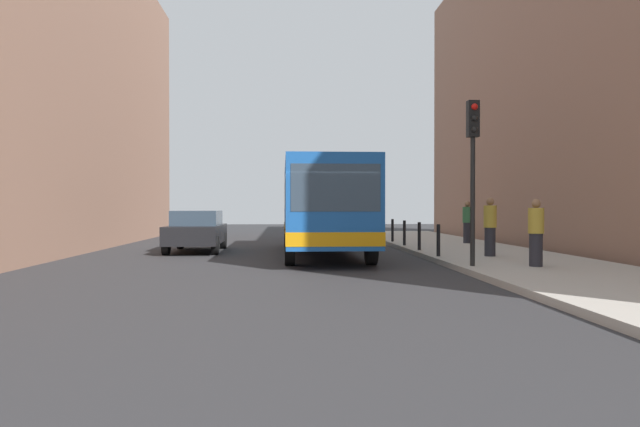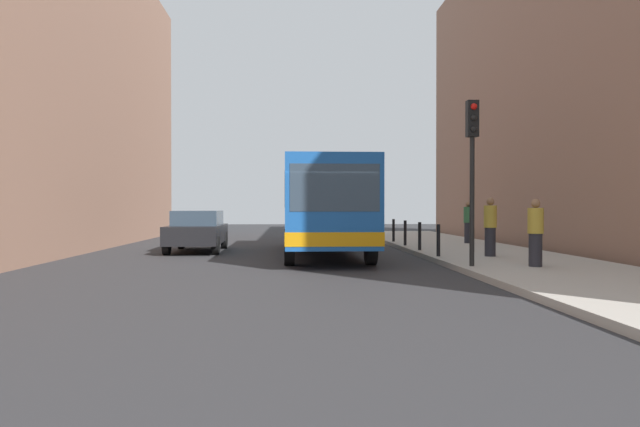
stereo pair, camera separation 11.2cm
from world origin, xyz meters
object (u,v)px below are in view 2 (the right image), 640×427
(bus, at_px, (322,204))
(car_behind_bus, at_px, (318,223))
(car_beside_bus, at_px, (198,230))
(pedestrian_mid_sidewalk, at_px, (490,227))
(bollard_mid, at_px, (420,236))
(bollard_farthest, at_px, (394,230))
(traffic_light, at_px, (472,151))
(pedestrian_near_signal, at_px, (535,233))
(bollard_near, at_px, (438,240))
(bollard_far, at_px, (405,233))
(pedestrian_far_sidewalk, at_px, (468,222))

(bus, distance_m, car_behind_bus, 10.65)
(car_beside_bus, bearing_deg, pedestrian_mid_sidewalk, 153.88)
(pedestrian_mid_sidewalk, bearing_deg, bollard_mid, -175.99)
(bus, xyz_separation_m, bollard_farthest, (3.31, 4.64, -1.10))
(bus, relative_size, car_behind_bus, 2.49)
(bollard_farthest, bearing_deg, car_beside_bus, -156.96)
(car_beside_bus, bearing_deg, traffic_light, 136.37)
(bollard_farthest, height_order, pedestrian_near_signal, pedestrian_near_signal)
(bollard_near, relative_size, bollard_far, 1.00)
(car_beside_bus, xyz_separation_m, pedestrian_near_signal, (9.36, -7.49, 0.19))
(traffic_light, bearing_deg, car_behind_bus, 100.43)
(bus, height_order, bollard_far, bus)
(pedestrian_mid_sidewalk, bearing_deg, bollard_far, 170.12)
(bollard_near, height_order, bollard_far, same)
(pedestrian_far_sidewalk, bearing_deg, bus, -31.22)
(car_behind_bus, bearing_deg, bus, 86.99)
(traffic_light, xyz_separation_m, bollard_mid, (-0.10, 5.49, -2.38))
(bollard_far, relative_size, bollard_farthest, 1.00)
(bollard_near, bearing_deg, bollard_farthest, 90.00)
(bollard_mid, bearing_deg, traffic_light, -88.96)
(traffic_light, relative_size, pedestrian_mid_sidewalk, 2.35)
(bollard_far, bearing_deg, bus, -147.60)
(traffic_light, distance_m, bollard_near, 3.79)
(car_behind_bus, relative_size, bollard_mid, 4.66)
(bollard_farthest, bearing_deg, bollard_near, -90.00)
(bollard_far, relative_size, pedestrian_far_sidewalk, 0.56)
(bus, xyz_separation_m, car_beside_bus, (-4.44, 1.35, -0.94))
(bollard_farthest, distance_m, pedestrian_far_sidewalk, 3.13)
(bus, height_order, car_behind_bus, bus)
(pedestrian_near_signal, bearing_deg, car_beside_bus, 102.87)
(car_beside_bus, height_order, pedestrian_mid_sidewalk, pedestrian_mid_sidewalk)
(bus, distance_m, pedestrian_mid_sidewalk, 5.77)
(car_behind_bus, relative_size, bollard_near, 4.66)
(bollard_far, xyz_separation_m, bollard_farthest, (0.00, 2.54, 0.00))
(bollard_near, distance_m, pedestrian_far_sidewalk, 6.94)
(car_behind_bus, xyz_separation_m, pedestrian_near_signal, (4.56, -16.74, 0.19))
(car_beside_bus, relative_size, bollard_near, 4.66)
(pedestrian_mid_sidewalk, bearing_deg, car_behind_bus, 171.65)
(traffic_light, bearing_deg, pedestrian_mid_sidewalk, 63.43)
(bollard_mid, distance_m, pedestrian_mid_sidewalk, 3.06)
(car_beside_bus, xyz_separation_m, bollard_far, (7.75, 0.75, -0.16))
(car_behind_bus, xyz_separation_m, bollard_far, (2.94, -8.50, -0.16))
(bollard_farthest, bearing_deg, pedestrian_far_sidewalk, -24.65)
(bollard_farthest, xyz_separation_m, pedestrian_far_sidewalk, (2.83, -1.30, 0.37))
(bus, bearing_deg, car_behind_bus, -92.22)
(bus, distance_m, bollard_farthest, 5.81)
(car_behind_bus, distance_m, pedestrian_far_sidewalk, 9.27)
(car_behind_bus, relative_size, pedestrian_near_signal, 2.66)
(bus, height_order, pedestrian_near_signal, bus)
(bus, xyz_separation_m, pedestrian_far_sidewalk, (6.14, 3.35, -0.73))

